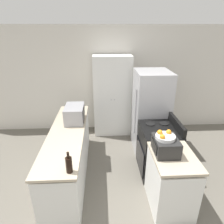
{
  "coord_description": "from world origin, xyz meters",
  "views": [
    {
      "loc": [
        -0.19,
        -1.77,
        2.55
      ],
      "look_at": [
        0.0,
        1.72,
        1.05
      ],
      "focal_mm": 32.0,
      "sensor_mm": 36.0,
      "label": 1
    }
  ],
  "objects_px": {
    "refrigerator": "(150,112)",
    "toaster_oven": "(166,146)",
    "fruit_bowl": "(165,136)",
    "wine_bottle": "(69,164)",
    "microwave": "(75,114)",
    "stove": "(158,150)",
    "pantry_cabinet": "(112,96)"
  },
  "relations": [
    {
      "from": "stove",
      "to": "fruit_bowl",
      "type": "bearing_deg",
      "value": -102.29
    },
    {
      "from": "wine_bottle",
      "to": "toaster_oven",
      "type": "relative_size",
      "value": 0.72
    },
    {
      "from": "wine_bottle",
      "to": "fruit_bowl",
      "type": "bearing_deg",
      "value": 15.29
    },
    {
      "from": "microwave",
      "to": "wine_bottle",
      "type": "relative_size",
      "value": 1.8
    },
    {
      "from": "microwave",
      "to": "wine_bottle",
      "type": "distance_m",
      "value": 1.45
    },
    {
      "from": "refrigerator",
      "to": "toaster_oven",
      "type": "bearing_deg",
      "value": -95.74
    },
    {
      "from": "microwave",
      "to": "fruit_bowl",
      "type": "xyz_separation_m",
      "value": [
        1.37,
        -1.1,
        0.11
      ]
    },
    {
      "from": "pantry_cabinet",
      "to": "wine_bottle",
      "type": "distance_m",
      "value": 2.71
    },
    {
      "from": "stove",
      "to": "microwave",
      "type": "distance_m",
      "value": 1.68
    },
    {
      "from": "pantry_cabinet",
      "to": "wine_bottle",
      "type": "relative_size",
      "value": 6.8
    },
    {
      "from": "fruit_bowl",
      "to": "toaster_oven",
      "type": "bearing_deg",
      "value": -23.14
    },
    {
      "from": "refrigerator",
      "to": "wine_bottle",
      "type": "xyz_separation_m",
      "value": [
        -1.46,
        -1.88,
        0.14
      ]
    },
    {
      "from": "refrigerator",
      "to": "toaster_oven",
      "type": "distance_m",
      "value": 1.55
    },
    {
      "from": "microwave",
      "to": "toaster_oven",
      "type": "height_order",
      "value": "microwave"
    },
    {
      "from": "pantry_cabinet",
      "to": "toaster_oven",
      "type": "height_order",
      "value": "pantry_cabinet"
    },
    {
      "from": "wine_bottle",
      "to": "fruit_bowl",
      "type": "xyz_separation_m",
      "value": [
        1.28,
        0.35,
        0.15
      ]
    },
    {
      "from": "microwave",
      "to": "toaster_oven",
      "type": "xyz_separation_m",
      "value": [
        1.4,
        -1.11,
        -0.04
      ]
    },
    {
      "from": "refrigerator",
      "to": "microwave",
      "type": "bearing_deg",
      "value": -164.44
    },
    {
      "from": "pantry_cabinet",
      "to": "toaster_oven",
      "type": "xyz_separation_m",
      "value": [
        0.62,
        -2.29,
        0.03
      ]
    },
    {
      "from": "toaster_oven",
      "to": "fruit_bowl",
      "type": "xyz_separation_m",
      "value": [
        -0.02,
        0.01,
        0.15
      ]
    },
    {
      "from": "stove",
      "to": "toaster_oven",
      "type": "height_order",
      "value": "toaster_oven"
    },
    {
      "from": "refrigerator",
      "to": "pantry_cabinet",
      "type": "bearing_deg",
      "value": 136.18
    },
    {
      "from": "stove",
      "to": "wine_bottle",
      "type": "bearing_deg",
      "value": -143.65
    },
    {
      "from": "refrigerator",
      "to": "toaster_oven",
      "type": "relative_size",
      "value": 4.39
    },
    {
      "from": "refrigerator",
      "to": "microwave",
      "type": "distance_m",
      "value": 1.62
    },
    {
      "from": "pantry_cabinet",
      "to": "fruit_bowl",
      "type": "relative_size",
      "value": 7.16
    },
    {
      "from": "stove",
      "to": "wine_bottle",
      "type": "relative_size",
      "value": 3.67
    },
    {
      "from": "wine_bottle",
      "to": "toaster_oven",
      "type": "bearing_deg",
      "value": 14.65
    },
    {
      "from": "fruit_bowl",
      "to": "microwave",
      "type": "bearing_deg",
      "value": 141.35
    },
    {
      "from": "refrigerator",
      "to": "fruit_bowl",
      "type": "distance_m",
      "value": 1.57
    },
    {
      "from": "pantry_cabinet",
      "to": "toaster_oven",
      "type": "distance_m",
      "value": 2.37
    },
    {
      "from": "microwave",
      "to": "wine_bottle",
      "type": "height_order",
      "value": "microwave"
    }
  ]
}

